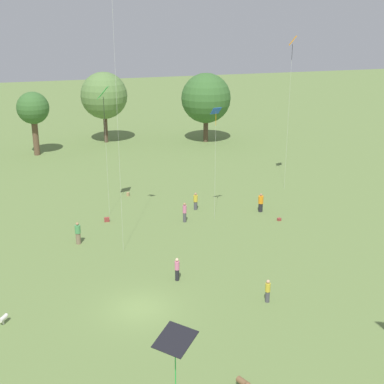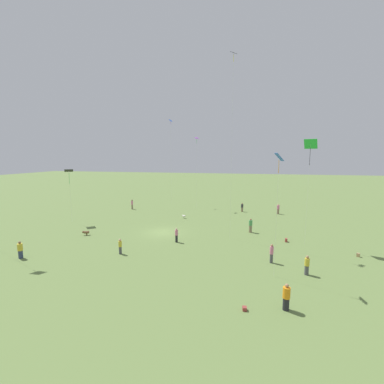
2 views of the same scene
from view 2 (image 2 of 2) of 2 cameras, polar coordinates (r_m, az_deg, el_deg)
The scene contains 22 objects.
ground_plane at distance 33.93m, azimuth -6.57°, elevation -8.90°, with size 240.00×240.00×0.00m, color olive.
person_0 at distance 27.39m, azimuth -15.67°, elevation -11.54°, with size 0.41×0.41×1.57m.
person_1 at distance 29.85m, azimuth -3.47°, elevation -9.51°, with size 0.44×0.44×1.68m.
person_2 at distance 49.22m, azimuth -13.17°, elevation -2.68°, with size 0.47×0.47×1.82m.
person_3 at distance 24.08m, azimuth 24.17°, elevation -14.64°, with size 0.43×0.43×1.66m.
person_4 at distance 46.37m, azimuth 18.59°, elevation -3.63°, with size 0.62×0.62×1.73m.
person_5 at distance 34.33m, azimuth 12.88°, elevation -7.28°, with size 0.50×0.50×1.83m.
person_6 at distance 46.65m, azimuth 11.07°, elevation -3.38°, with size 0.55×0.55×1.59m.
person_8 at distance 25.40m, azimuth 17.26°, elevation -12.89°, with size 0.43×0.43×1.79m.
person_9 at distance 30.32m, azimuth -33.86°, elevation -10.65°, with size 0.52×0.52×1.69m.
person_10 at distance 18.68m, azimuth 20.22°, elevation -21.08°, with size 0.66×0.66×1.77m.
kite_1 at distance 53.66m, azimuth -4.76°, elevation 13.82°, with size 0.77×0.69×17.20m.
kite_3 at distance 21.03m, azimuth 18.76°, elevation 6.25°, with size 0.91×0.72×10.04m.
kite_4 at distance 30.38m, azimuth 24.85°, elevation 9.15°, with size 1.23×1.50×11.59m.
kite_5 at distance 48.71m, azimuth 1.05°, elevation 10.82°, with size 0.94×0.94×13.33m.
kite_6 at distance 31.31m, azimuth 9.13°, elevation 23.93°, with size 0.81×0.81×21.15m.
kite_7 at distance 41.48m, azimuth -25.69°, elevation 4.05°, with size 1.57×1.58×7.95m.
dog_0 at distance 41.07m, azimuth -1.79°, elevation -5.36°, with size 0.57×0.66×0.53m.
dog_1 at distance 35.05m, azimuth -22.54°, elevation -8.27°, with size 0.54×0.83×0.58m.
picnic_bag_0 at distance 32.02m, azimuth 20.20°, elevation -10.01°, with size 0.46×0.27×0.39m.
picnic_bag_1 at distance 18.33m, azimuth 11.60°, elevation -24.04°, with size 0.34×0.30×0.23m.
picnic_bag_2 at distance 30.65m, azimuth 32.99°, elevation -11.65°, with size 0.35×0.35×0.36m.
Camera 2 is at (30.61, 10.93, 9.76)m, focal length 24.00 mm.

